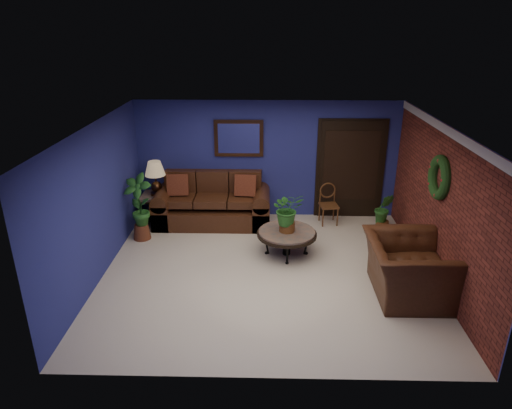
{
  "coord_description": "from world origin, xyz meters",
  "views": [
    {
      "loc": [
        -0.02,
        -6.79,
        3.97
      ],
      "look_at": [
        -0.2,
        0.55,
        1.01
      ],
      "focal_mm": 32.0,
      "sensor_mm": 36.0,
      "label": 1
    }
  ],
  "objects_px": {
    "end_table": "(158,201)",
    "side_chair": "(328,201)",
    "armchair": "(407,269)",
    "coffee_table": "(287,234)",
    "table_lamp": "(155,174)",
    "sofa": "(213,206)"
  },
  "relations": [
    {
      "from": "end_table",
      "to": "table_lamp",
      "type": "height_order",
      "value": "table_lamp"
    },
    {
      "from": "side_chair",
      "to": "armchair",
      "type": "bearing_deg",
      "value": -80.01
    },
    {
      "from": "side_chair",
      "to": "table_lamp",
      "type": "bearing_deg",
      "value": 173.33
    },
    {
      "from": "sofa",
      "to": "armchair",
      "type": "xyz_separation_m",
      "value": [
        3.29,
        -2.71,
        0.09
      ]
    },
    {
      "from": "end_table",
      "to": "side_chair",
      "type": "xyz_separation_m",
      "value": [
        3.58,
        0.06,
        0.01
      ]
    },
    {
      "from": "coffee_table",
      "to": "end_table",
      "type": "relative_size",
      "value": 1.61
    },
    {
      "from": "sofa",
      "to": "table_lamp",
      "type": "height_order",
      "value": "table_lamp"
    },
    {
      "from": "coffee_table",
      "to": "armchair",
      "type": "distance_m",
      "value": 2.2
    },
    {
      "from": "end_table",
      "to": "sofa",
      "type": "bearing_deg",
      "value": 1.98
    },
    {
      "from": "coffee_table",
      "to": "table_lamp",
      "type": "bearing_deg",
      "value": 152.24
    },
    {
      "from": "side_chair",
      "to": "end_table",
      "type": "bearing_deg",
      "value": 173.33
    },
    {
      "from": "sofa",
      "to": "side_chair",
      "type": "distance_m",
      "value": 2.43
    },
    {
      "from": "side_chair",
      "to": "armchair",
      "type": "relative_size",
      "value": 0.62
    },
    {
      "from": "coffee_table",
      "to": "side_chair",
      "type": "xyz_separation_m",
      "value": [
        0.92,
        1.46,
        0.08
      ]
    },
    {
      "from": "sofa",
      "to": "end_table",
      "type": "distance_m",
      "value": 1.17
    },
    {
      "from": "coffee_table",
      "to": "table_lamp",
      "type": "relative_size",
      "value": 1.56
    },
    {
      "from": "end_table",
      "to": "armchair",
      "type": "bearing_deg",
      "value": -30.93
    },
    {
      "from": "armchair",
      "to": "sofa",
      "type": "bearing_deg",
      "value": 50.79
    },
    {
      "from": "end_table",
      "to": "armchair",
      "type": "height_order",
      "value": "armchair"
    },
    {
      "from": "end_table",
      "to": "side_chair",
      "type": "height_order",
      "value": "side_chair"
    },
    {
      "from": "end_table",
      "to": "table_lamp",
      "type": "distance_m",
      "value": 0.59
    },
    {
      "from": "sofa",
      "to": "coffee_table",
      "type": "xyz_separation_m",
      "value": [
        1.5,
        -1.44,
        0.05
      ]
    }
  ]
}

